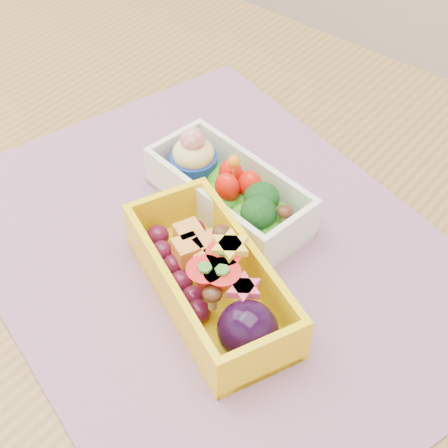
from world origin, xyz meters
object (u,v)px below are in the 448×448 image
Objects in this scene: table at (206,299)px; bento_white at (228,190)px; bento_yellow at (212,280)px; placemat at (215,252)px.

bento_white reaches higher than table.
table is 5.76× the size of bento_yellow.
placemat is at bearing 151.66° from bento_yellow.
placemat is (0.02, -0.01, 0.10)m from table.
bento_white reaches higher than bento_yellow.
bento_yellow is at bearing -49.66° from bento_white.
table is at bearing 159.40° from bento_yellow.
bento_yellow is at bearing -51.74° from placemat.
table is 0.10m from placemat.
bento_white is 0.87× the size of bento_yellow.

